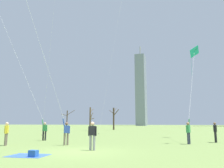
# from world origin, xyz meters

# --- Properties ---
(ground_plane) EXTENTS (400.00, 400.00, 0.00)m
(ground_plane) POSITION_xyz_m (0.00, 0.00, 0.00)
(ground_plane) COLOR olive
(kite_flyer_foreground_right_orange) EXTENTS (11.65, 1.41, 20.61)m
(kite_flyer_foreground_right_orange) POSITION_xyz_m (-8.32, 6.67, 3.94)
(kite_flyer_foreground_right_orange) COLOR black
(kite_flyer_foreground_right_orange) RESTS_ON ground
(kite_flyer_midfield_center_red) EXTENTS (4.61, 3.21, 15.21)m
(kite_flyer_midfield_center_red) POSITION_xyz_m (-3.28, 2.51, 3.73)
(kite_flyer_midfield_center_red) COLOR #726656
(kite_flyer_midfield_center_red) RESTS_ON ground
(kite_flyer_foreground_left_teal) EXTENTS (1.85, 9.51, 10.41)m
(kite_flyer_foreground_left_teal) POSITION_xyz_m (6.16, 9.05, 3.36)
(kite_flyer_foreground_left_teal) COLOR #33384C
(kite_flyer_foreground_left_teal) RESTS_ON ground
(bystander_watching_nearby) EXTENTS (0.32, 0.47, 1.62)m
(bystander_watching_nearby) POSITION_xyz_m (-6.38, 1.53, 0.90)
(bystander_watching_nearby) COLOR #726656
(bystander_watching_nearby) RESTS_ON ground
(bystander_strolling_midfield) EXTENTS (0.51, 0.24, 1.62)m
(bystander_strolling_midfield) POSITION_xyz_m (0.50, 0.73, 0.90)
(bystander_strolling_midfield) COLOR gray
(bystander_strolling_midfield) RESTS_ON ground
(bystander_far_off_by_trees) EXTENTS (0.24, 0.51, 1.62)m
(bystander_far_off_by_trees) POSITION_xyz_m (7.92, 8.84, 0.90)
(bystander_far_off_by_trees) COLOR black
(bystander_far_off_by_trees) RESTS_ON ground
(picnic_spot) EXTENTS (1.95, 1.60, 0.31)m
(picnic_spot) POSITION_xyz_m (-1.31, -2.38, 0.09)
(picnic_spot) COLOR #3359B2
(picnic_spot) RESTS_ON ground
(bare_tree_center) EXTENTS (1.31, 2.46, 4.99)m
(bare_tree_center) POSITION_xyz_m (-14.29, 34.89, 2.57)
(bare_tree_center) COLOR brown
(bare_tree_center) RESTS_ON ground
(bare_tree_left_of_center) EXTENTS (2.89, 2.22, 5.25)m
(bare_tree_left_of_center) POSITION_xyz_m (-10.63, 40.37, 2.82)
(bare_tree_left_of_center) COLOR #423326
(bare_tree_left_of_center) RESTS_ON ground
(bare_tree_far_right_edge) EXTENTS (2.73, 2.04, 4.77)m
(bare_tree_far_right_edge) POSITION_xyz_m (-21.87, 38.34, 2.56)
(bare_tree_far_right_edge) COLOR #423326
(bare_tree_far_right_edge) RESTS_ON ground
(skyline_squat_block) EXTENTS (5.90, 8.66, 50.72)m
(skyline_squat_block) POSITION_xyz_m (-20.78, 130.12, 22.37)
(skyline_squat_block) COLOR gray
(skyline_squat_block) RESTS_ON ground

